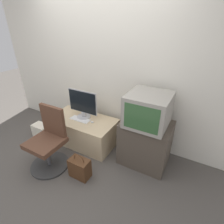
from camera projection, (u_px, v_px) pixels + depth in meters
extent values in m
plane|color=#4C4742|center=(54.00, 178.00, 2.42)|extent=(12.00, 12.00, 0.00)
cube|color=silver|center=(102.00, 64.00, 2.83)|extent=(4.40, 0.05, 2.60)
cube|color=#CCB289|center=(83.00, 130.00, 3.06)|extent=(1.14, 0.61, 0.45)
cube|color=#4C4238|center=(145.00, 143.00, 2.57)|extent=(0.69, 0.52, 0.68)
cylinder|color=#B2B2B7|center=(84.00, 117.00, 3.00)|extent=(0.23, 0.23, 0.02)
cylinder|color=#B2B2B7|center=(84.00, 114.00, 2.98)|extent=(0.07, 0.07, 0.09)
cube|color=#B2B2B7|center=(83.00, 102.00, 2.88)|extent=(0.55, 0.01, 0.39)
cube|color=black|center=(82.00, 102.00, 2.87)|extent=(0.52, 0.02, 0.36)
cube|color=white|center=(80.00, 119.00, 2.93)|extent=(0.35, 0.13, 0.01)
ellipsoid|color=silver|center=(92.00, 122.00, 2.84)|extent=(0.06, 0.04, 0.03)
cube|color=gray|center=(148.00, 110.00, 2.29)|extent=(0.54, 0.55, 0.43)
cube|color=#335B33|center=(141.00, 119.00, 2.09)|extent=(0.44, 0.01, 0.34)
cylinder|color=#333333|center=(50.00, 165.00, 2.62)|extent=(0.55, 0.55, 0.03)
cylinder|color=#4C4C51|center=(48.00, 155.00, 2.53)|extent=(0.05, 0.05, 0.36)
cube|color=#513323|center=(45.00, 143.00, 2.43)|extent=(0.45, 0.45, 0.07)
cube|color=#513323|center=(53.00, 120.00, 2.46)|extent=(0.41, 0.05, 0.45)
cube|color=beige|center=(42.00, 131.00, 3.23)|extent=(0.31, 0.19, 0.25)
cube|color=#4C2D19|center=(80.00, 168.00, 2.39)|extent=(0.28, 0.17, 0.29)
torus|color=#4C2D19|center=(79.00, 159.00, 2.32)|extent=(0.17, 0.01, 0.17)
cube|color=#2D6638|center=(35.00, 143.00, 3.08)|extent=(0.19, 0.12, 0.02)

